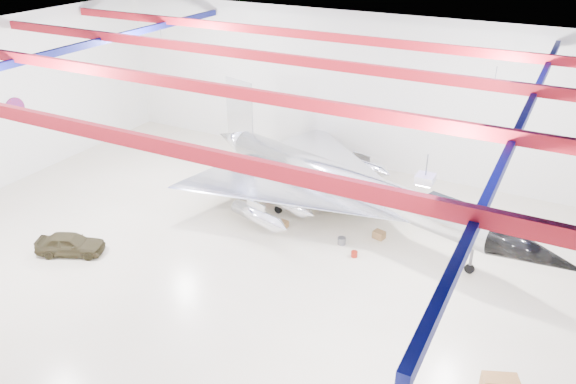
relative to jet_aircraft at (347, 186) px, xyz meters
The scene contains 13 objects.
floor 7.47m from the jet_aircraft, 111.53° to the right, with size 40.00×40.00×0.00m, color beige.
wall_back 9.35m from the jet_aircraft, 107.30° to the left, with size 40.00×40.00×0.00m, color silver.
ceiling 11.26m from the jet_aircraft, 111.53° to the right, with size 40.00×40.00×0.00m, color #0A0F38.
ceiling_structure 10.74m from the jet_aircraft, 111.53° to the right, with size 39.50×29.50×1.08m.
wall_roundel 23.18m from the jet_aircraft, 168.43° to the right, with size 1.50×1.50×0.10m, color #B21414.
jet_aircraft is the anchor object (origin of this frame).
jeep 16.09m from the jet_aircraft, 138.34° to the right, with size 1.48×3.67×1.25m, color #312B18.
toolbox_red 5.65m from the jet_aircraft, behind, with size 0.51×0.41×0.36m, color maroon.
engine_drum 3.54m from the jet_aircraft, 72.03° to the right, with size 0.46×0.46×0.41m, color #59595B.
parts_bin 3.46m from the jet_aircraft, 23.88° to the right, with size 0.64×0.51×0.45m, color olive.
crate_small 11.07m from the jet_aircraft, behind, with size 0.41×0.33×0.29m, color #59595B.
tool_chest 4.64m from the jet_aircraft, 60.94° to the right, with size 0.36×0.36×0.33m, color maroon.
oil_barrel 4.46m from the jet_aircraft, 139.08° to the right, with size 0.56×0.45×0.39m, color olive.
Camera 1 is at (13.52, -21.62, 17.02)m, focal length 35.00 mm.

